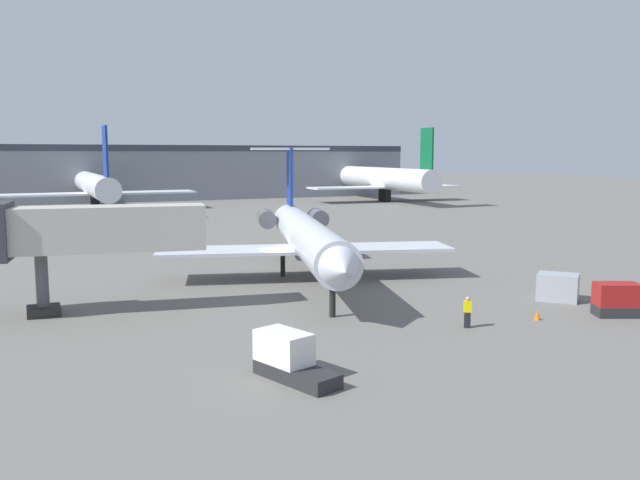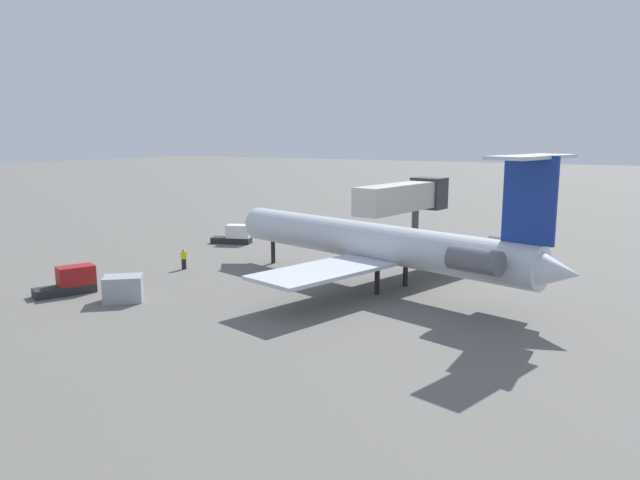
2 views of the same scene
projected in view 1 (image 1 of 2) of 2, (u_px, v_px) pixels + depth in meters
ground_plane at (282, 282)px, 48.12m from camera, size 400.00×400.00×0.10m
regional_jet at (306, 234)px, 48.62m from camera, size 21.97×29.37×9.72m
jet_bridge at (71, 231)px, 37.76m from camera, size 13.37×4.98×6.51m
ground_crew_marshaller at (467, 312)px, 35.10m from camera, size 0.48×0.42×1.69m
baggage_tug_lead at (289, 359)px, 27.17m from camera, size 2.64×4.24×1.90m
baggage_tug_trailing at (623, 302)px, 37.64m from camera, size 4.22×2.93×1.90m
cargo_container_uld at (558, 287)px, 41.67m from camera, size 2.96×3.03×1.69m
traffic_cone_near at (537, 315)px, 36.81m from camera, size 0.36×0.36×0.55m
terminal_building at (112, 172)px, 135.22m from camera, size 122.35×24.10×10.89m
parked_airliner_west_mid at (95, 186)px, 106.49m from camera, size 31.93×38.01×13.01m
parked_airliner_centre at (385, 179)px, 127.41m from camera, size 30.36×35.97×13.55m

